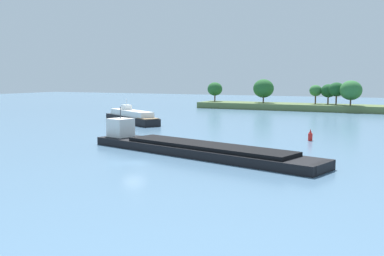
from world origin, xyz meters
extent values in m
plane|color=slate|center=(0.00, 0.00, 0.00)|extent=(400.00, 400.00, 0.00)
cube|color=#566B3D|center=(-4.90, 96.97, 0.99)|extent=(61.31, 11.84, 1.97)
cylinder|color=#513823|center=(-32.29, 98.67, 3.08)|extent=(0.44, 0.44, 2.21)
ellipsoid|color=#235B28|center=(-32.29, 98.67, 6.23)|extent=(5.11, 5.11, 4.60)
cylinder|color=#513823|center=(-14.79, 98.30, 2.95)|extent=(0.44, 0.44, 1.96)
ellipsoid|color=#235B28|center=(-14.79, 98.30, 6.61)|extent=(6.70, 6.70, 6.03)
cylinder|color=#513823|center=(1.85, 99.16, 3.27)|extent=(0.44, 0.44, 2.60)
ellipsoid|color=#2D6B33|center=(1.85, 99.16, 6.12)|extent=(3.85, 3.85, 3.46)
cylinder|color=#513823|center=(5.71, 99.15, 3.11)|extent=(0.44, 0.44, 2.28)
ellipsoid|color=#194C23|center=(5.71, 99.15, 6.08)|extent=(4.58, 4.58, 4.12)
cylinder|color=#513823|center=(8.44, 97.18, 3.33)|extent=(0.44, 0.44, 2.72)
ellipsoid|color=#194C23|center=(8.44, 97.18, 6.60)|extent=(4.75, 4.75, 4.27)
cylinder|color=#513823|center=(12.83, 95.28, 2.92)|extent=(0.44, 0.44, 1.90)
ellipsoid|color=#2D6B33|center=(12.83, 95.28, 6.44)|extent=(6.40, 6.40, 5.76)
cube|color=black|center=(-26.99, 39.60, 0.79)|extent=(19.44, 13.61, 1.58)
cube|color=white|center=(-26.99, 39.60, 2.23)|extent=(15.30, 10.84, 1.30)
cube|color=white|center=(-29.18, 40.89, 3.43)|extent=(2.93, 2.69, 1.10)
cube|color=#937551|center=(-19.99, 35.46, 1.66)|extent=(4.89, 4.80, 0.16)
cylinder|color=silver|center=(-29.18, 40.89, 4.68)|extent=(0.10, 0.10, 1.40)
cube|color=black|center=(4.63, 8.24, 0.57)|extent=(35.69, 14.21, 1.15)
cube|color=black|center=(6.09, 7.87, 1.40)|extent=(25.19, 10.76, 0.50)
cube|color=white|center=(-10.39, 12.09, 2.55)|extent=(3.86, 3.77, 2.80)
cylinder|color=#333338|center=(-10.39, 12.09, 4.85)|extent=(0.12, 0.12, 1.80)
cube|color=black|center=(21.40, 3.94, 0.63)|extent=(1.91, 4.28, 1.03)
cylinder|color=red|center=(15.05, 28.73, 0.60)|extent=(0.70, 0.70, 1.20)
cone|color=red|center=(15.05, 28.73, 1.55)|extent=(0.49, 0.49, 0.70)
camera|label=1|loc=(30.13, -44.77, 10.23)|focal=42.25mm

